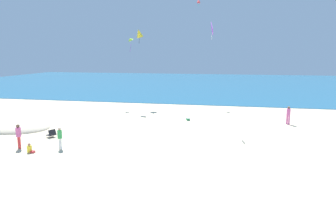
# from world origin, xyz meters

# --- Properties ---
(ground_plane) EXTENTS (120.00, 120.00, 0.00)m
(ground_plane) POSITION_xyz_m (0.00, 10.00, 0.00)
(ground_plane) COLOR beige
(ocean_water) EXTENTS (120.00, 60.00, 0.05)m
(ocean_water) POSITION_xyz_m (0.00, 51.95, 0.03)
(ocean_water) COLOR #236084
(ocean_water) RESTS_ON ground_plane
(dune_mound) EXTENTS (6.33, 4.43, 1.24)m
(dune_mound) POSITION_xyz_m (-14.25, 6.92, 0.00)
(dune_mound) COLOR beige
(dune_mound) RESTS_ON ground_plane
(beach_chair_near_camera) EXTENTS (0.85, 0.82, 0.66)m
(beach_chair_near_camera) POSITION_xyz_m (-9.30, 4.84, 0.31)
(beach_chair_near_camera) COLOR black
(beach_chair_near_camera) RESTS_ON ground_plane
(cooler_box) EXTENTS (0.48, 0.62, 0.26)m
(cooler_box) POSITION_xyz_m (0.61, 13.06, 0.13)
(cooler_box) COLOR #339956
(cooler_box) RESTS_ON ground_plane
(person_0) EXTENTS (0.54, 0.34, 0.66)m
(person_0) POSITION_xyz_m (-8.66, 1.32, 0.24)
(person_0) COLOR yellow
(person_0) RESTS_ON ground_plane
(person_1) EXTENTS (0.48, 0.48, 1.74)m
(person_1) POSITION_xyz_m (10.13, 13.12, 1.00)
(person_1) COLOR #D8599E
(person_1) RESTS_ON ground_plane
(person_3) EXTENTS (0.43, 0.43, 1.55)m
(person_3) POSITION_xyz_m (-7.04, 2.39, 0.90)
(person_3) COLOR white
(person_3) RESTS_ON ground_plane
(person_4) EXTENTS (0.48, 0.48, 1.74)m
(person_4) POSITION_xyz_m (-9.94, 1.95, 1.01)
(person_4) COLOR red
(person_4) RESTS_ON ground_plane
(kite_red) EXTENTS (0.55, 0.66, 1.02)m
(kite_red) POSITION_xyz_m (0.42, 24.58, 13.55)
(kite_red) COLOR red
(kite_lime) EXTENTS (0.97, 0.98, 1.69)m
(kite_lime) POSITION_xyz_m (-6.91, 17.73, 8.27)
(kite_lime) COLOR #99DB33
(kite_purple) EXTENTS (0.23, 1.15, 1.56)m
(kite_purple) POSITION_xyz_m (2.91, 10.80, 8.76)
(kite_purple) COLOR purple
(kite_yellow) EXTENTS (1.18, 1.37, 1.92)m
(kite_yellow) POSITION_xyz_m (-6.56, 20.44, 9.19)
(kite_yellow) COLOR yellow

